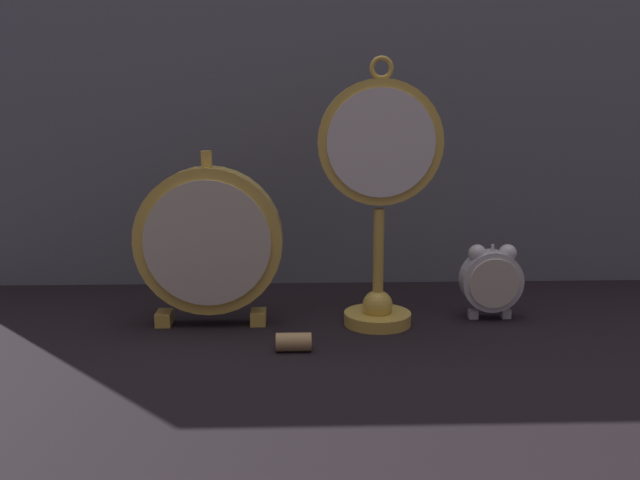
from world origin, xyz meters
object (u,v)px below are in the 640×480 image
at_px(alarm_clock_twin_bell, 491,278).
at_px(mantel_clock_silver, 209,242).
at_px(pocket_watch_on_stand, 380,191).
at_px(wine_cork, 294,342).

height_order(alarm_clock_twin_bell, mantel_clock_silver, mantel_clock_silver).
height_order(pocket_watch_on_stand, alarm_clock_twin_bell, pocket_watch_on_stand).
distance_m(pocket_watch_on_stand, wine_cork, 0.22).
height_order(mantel_clock_silver, wine_cork, mantel_clock_silver).
relative_size(pocket_watch_on_stand, mantel_clock_silver, 1.51).
distance_m(pocket_watch_on_stand, mantel_clock_silver, 0.23).
distance_m(alarm_clock_twin_bell, mantel_clock_silver, 0.38).
distance_m(pocket_watch_on_stand, alarm_clock_twin_bell, 0.20).
xyz_separation_m(pocket_watch_on_stand, alarm_clock_twin_bell, (0.16, 0.02, -0.12)).
relative_size(alarm_clock_twin_bell, wine_cork, 2.44).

